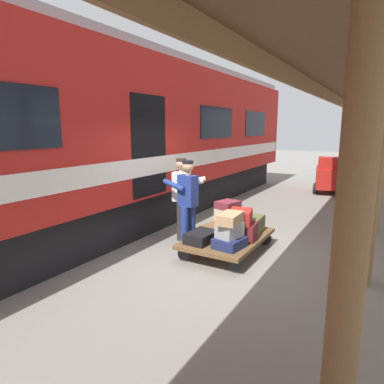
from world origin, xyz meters
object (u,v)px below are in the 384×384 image
train_car (95,139)px  suitcase_cream_canvas (226,213)px  suitcase_yellow_case (226,222)px  suitcase_maroon_trunk (242,231)px  suitcase_red_plastic (241,216)px  suitcase_brown_leather (215,230)px  luggage_cart (228,239)px  suitcase_tan_vintage (230,218)px  porter_by_door (182,196)px  porter_in_overalls (187,200)px  baggage_tug (332,176)px  suitcase_burgundy_valise (228,205)px  suitcase_olive_duffel (252,224)px  suitcase_navy_fabric (230,243)px  suitcase_gray_aluminum (229,230)px  suitcase_black_hardshell (201,237)px

train_car → suitcase_cream_canvas: 3.32m
suitcase_yellow_case → suitcase_maroon_trunk: suitcase_maroon_trunk is taller
suitcase_red_plastic → suitcase_brown_leather: bearing=-1.0°
luggage_cart → suitcase_tan_vintage: (-0.27, 0.51, 0.55)m
suitcase_brown_leather → porter_by_door: size_ratio=0.35×
porter_in_overalls → baggage_tug: 7.56m
suitcase_burgundy_valise → baggage_tug: 6.89m
suitcase_red_plastic → suitcase_burgundy_valise: bearing=-46.0°
train_car → suitcase_brown_leather: size_ratio=29.41×
suitcase_tan_vintage → porter_in_overalls: porter_in_overalls is taller
train_car → porter_by_door: 2.36m
suitcase_olive_duffel → baggage_tug: 6.79m
luggage_cart → suitcase_burgundy_valise: suitcase_burgundy_valise is taller
suitcase_navy_fabric → suitcase_gray_aluminum: suitcase_gray_aluminum is taller
train_car → suitcase_olive_duffel: train_car is taller
luggage_cart → suitcase_brown_leather: suitcase_brown_leather is taller
suitcase_navy_fabric → luggage_cart: bearing=-62.5°
suitcase_maroon_trunk → porter_by_door: 1.52m
suitcase_olive_duffel → suitcase_tan_vintage: size_ratio=1.02×
suitcase_black_hardshell → baggage_tug: bearing=-97.8°
suitcase_red_plastic → suitcase_tan_vintage: size_ratio=0.92×
suitcase_maroon_trunk → suitcase_gray_aluminum: 0.52m
suitcase_cream_canvas → porter_in_overalls: 0.87m
suitcase_navy_fabric → suitcase_tan_vintage: bearing=-63.3°
suitcase_navy_fabric → suitcase_red_plastic: 0.62m
train_car → luggage_cart: size_ratio=9.13×
suitcase_olive_duffel → luggage_cart: bearing=62.5°
suitcase_black_hardshell → suitcase_gray_aluminum: bearing=-176.4°
suitcase_navy_fabric → suitcase_black_hardshell: size_ratio=0.87×
suitcase_olive_duffel → suitcase_red_plastic: suitcase_red_plastic is taller
train_car → suitcase_gray_aluminum: (-3.43, 0.36, -1.45)m
suitcase_black_hardshell → suitcase_cream_canvas: size_ratio=1.36×
suitcase_olive_duffel → suitcase_cream_canvas: size_ratio=1.28×
suitcase_brown_leather → luggage_cart: bearing=-180.0°
luggage_cart → porter_in_overalls: porter_in_overalls is taller
suitcase_maroon_trunk → luggage_cart: bearing=-0.0°
suitcase_navy_fabric → suitcase_black_hardshell: (0.55, 0.00, 0.01)m
suitcase_maroon_trunk → suitcase_red_plastic: size_ratio=1.01×
suitcase_black_hardshell → porter_by_door: porter_by_door is taller
porter_by_door → suitcase_gray_aluminum: bearing=152.2°
train_car → suitcase_navy_fabric: 3.85m
suitcase_navy_fabric → baggage_tug: baggage_tug is taller
luggage_cart → suitcase_yellow_case: bearing=-62.5°
suitcase_red_plastic → suitcase_tan_vintage: (-0.01, 0.50, 0.09)m
suitcase_tan_vintage → baggage_tug: baggage_tug is taller
suitcase_cream_canvas → suitcase_olive_duffel: bearing=-176.1°
suitcase_yellow_case → suitcase_gray_aluminum: bearing=117.3°
suitcase_olive_duffel → suitcase_cream_canvas: bearing=3.9°
suitcase_gray_aluminum → suitcase_tan_vintage: bearing=132.3°
suitcase_yellow_case → suitcase_tan_vintage: bearing=117.6°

